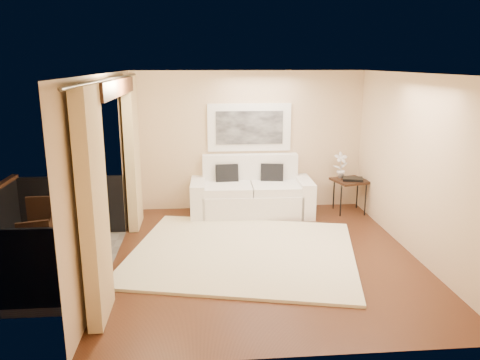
{
  "coord_description": "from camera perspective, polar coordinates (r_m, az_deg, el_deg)",
  "views": [
    {
      "loc": [
        -0.94,
        -6.52,
        2.85
      ],
      "look_at": [
        -0.33,
        0.58,
        1.05
      ],
      "focal_mm": 35.0,
      "sensor_mm": 36.0,
      "label": 1
    }
  ],
  "objects": [
    {
      "name": "balcony_chair_near",
      "position": [
        6.48,
        -23.74,
        -8.12
      ],
      "size": [
        0.48,
        0.49,
        0.91
      ],
      "rotation": [
        0.0,
        0.0,
        0.27
      ],
      "color": "black",
      "rests_on": "balcony"
    },
    {
      "name": "artwork",
      "position": [
        9.12,
        1.15,
        6.42
      ],
      "size": [
        1.62,
        0.07,
        0.92
      ],
      "color": "white",
      "rests_on": "room_shell"
    },
    {
      "name": "tray",
      "position": [
        9.21,
        13.56,
        0.12
      ],
      "size": [
        0.44,
        0.37,
        0.05
      ],
      "primitive_type": "cube",
      "rotation": [
        0.0,
        0.0,
        -0.25
      ],
      "color": "black",
      "rests_on": "side_table"
    },
    {
      "name": "ice_bucket",
      "position": [
        7.18,
        -20.54,
        -3.39
      ],
      "size": [
        0.18,
        0.18,
        0.2
      ],
      "primitive_type": "cylinder",
      "color": "silver",
      "rests_on": "bistro_table"
    },
    {
      "name": "side_table",
      "position": [
        9.27,
        13.27,
        -0.3
      ],
      "size": [
        0.73,
        0.73,
        0.65
      ],
      "rotation": [
        0.0,
        0.0,
        0.25
      ],
      "color": "black",
      "rests_on": "floor"
    },
    {
      "name": "balcony_chair_far",
      "position": [
        7.56,
        -22.7,
        -4.63
      ],
      "size": [
        0.43,
        0.44,
        0.96
      ],
      "rotation": [
        0.0,
        0.0,
        3.19
      ],
      "color": "black",
      "rests_on": "balcony"
    },
    {
      "name": "rug",
      "position": [
        7.26,
        0.35,
        -8.75
      ],
      "size": [
        3.92,
        3.59,
        0.04
      ],
      "primitive_type": "cube",
      "rotation": [
        0.0,
        0.0,
        -0.23
      ],
      "color": "#FFF4CD",
      "rests_on": "floor"
    },
    {
      "name": "room_shell",
      "position": [
        6.63,
        -15.53,
        10.81
      ],
      "size": [
        5.0,
        6.4,
        5.0
      ],
      "color": "white",
      "rests_on": "ground"
    },
    {
      "name": "vase",
      "position": [
        6.84,
        -20.17,
        -4.31
      ],
      "size": [
        0.04,
        0.04,
        0.18
      ],
      "primitive_type": "cylinder",
      "color": "white",
      "rests_on": "bistro_table"
    },
    {
      "name": "candle",
      "position": [
        7.17,
        -19.33,
        -3.85
      ],
      "size": [
        0.06,
        0.06,
        0.07
      ],
      "primitive_type": "cylinder",
      "color": "red",
      "rests_on": "bistro_table"
    },
    {
      "name": "sofa",
      "position": [
        9.02,
        1.36,
        -1.66
      ],
      "size": [
        2.32,
        1.05,
        1.11
      ],
      "rotation": [
        0.0,
        0.0,
        -0.03
      ],
      "color": "white",
      "rests_on": "floor"
    },
    {
      "name": "glass_b",
      "position": [
        7.03,
        -18.48,
        -3.93
      ],
      "size": [
        0.06,
        0.06,
        0.12
      ],
      "primitive_type": "cylinder",
      "color": "white",
      "rests_on": "bistro_table"
    },
    {
      "name": "floor",
      "position": [
        7.18,
        3.06,
        -9.25
      ],
      "size": [
        5.0,
        5.0,
        0.0
      ],
      "primitive_type": "plane",
      "color": "#502A17",
      "rests_on": "ground"
    },
    {
      "name": "balcony",
      "position": [
        7.43,
        -23.35,
        -8.14
      ],
      "size": [
        1.81,
        2.6,
        1.17
      ],
      "color": "#605B56",
      "rests_on": "ground"
    },
    {
      "name": "glass_a",
      "position": [
        6.9,
        -18.98,
        -4.31
      ],
      "size": [
        0.06,
        0.06,
        0.12
      ],
      "primitive_type": "cylinder",
      "color": "white",
      "rests_on": "bistro_table"
    },
    {
      "name": "orchid",
      "position": [
        9.29,
        12.19,
        1.78
      ],
      "size": [
        0.28,
        0.2,
        0.51
      ],
      "primitive_type": "imported",
      "rotation": [
        0.0,
        0.0,
        0.06
      ],
      "color": "white",
      "rests_on": "side_table"
    },
    {
      "name": "curtains",
      "position": [
        6.79,
        -14.71,
        0.81
      ],
      "size": [
        0.16,
        4.8,
        2.64
      ],
      "color": "#D8BB85",
      "rests_on": "ground"
    },
    {
      "name": "bistro_table",
      "position": [
        7.09,
        -19.76,
        -5.1
      ],
      "size": [
        0.71,
        0.71,
        0.7
      ],
      "rotation": [
        0.0,
        0.0,
        0.24
      ],
      "color": "black",
      "rests_on": "balcony"
    }
  ]
}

